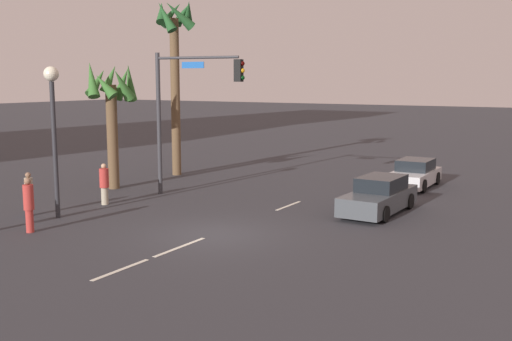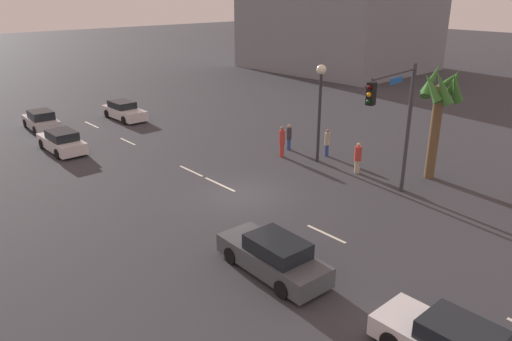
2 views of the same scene
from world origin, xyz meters
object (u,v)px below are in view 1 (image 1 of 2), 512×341
streetlamp (53,112)px  palm_tree_0 (112,98)px  car_4 (379,196)px  pedestrian_0 (29,193)px  traffic_signal (185,100)px  pedestrian_2 (29,204)px  pedestrian_1 (104,183)px  car_0 (414,174)px  palm_tree_1 (175,50)px

streetlamp → palm_tree_0: palm_tree_0 is taller
streetlamp → palm_tree_0: size_ratio=0.93×
car_4 → pedestrian_0: size_ratio=2.71×
traffic_signal → pedestrian_2: traffic_signal is taller
car_4 → traffic_signal: size_ratio=0.72×
traffic_signal → palm_tree_0: 4.23m
pedestrian_0 → pedestrian_1: size_ratio=0.97×
traffic_signal → pedestrian_2: size_ratio=3.37×
car_4 → pedestrian_1: pedestrian_1 is taller
car_4 → pedestrian_1: bearing=112.6°
car_0 → palm_tree_0: (-7.91, 12.50, 3.76)m
pedestrian_0 → pedestrian_2: size_ratio=0.89×
palm_tree_0 → pedestrian_1: bearing=-142.4°
pedestrian_1 → palm_tree_1: size_ratio=0.18×
traffic_signal → palm_tree_0: bearing=93.2°
streetlamp → pedestrian_1: (2.76, 0.25, -3.15)m
car_4 → palm_tree_0: bearing=95.7°
traffic_signal → pedestrian_2: (-8.18, 0.62, -3.33)m
traffic_signal → streetlamp: size_ratio=1.12×
pedestrian_1 → pedestrian_2: size_ratio=0.92×
car_4 → streetlamp: (-7.17, 10.35, 3.41)m
streetlamp → palm_tree_1: bearing=13.7°
pedestrian_1 → palm_tree_0: bearing=37.6°
pedestrian_1 → palm_tree_1: palm_tree_1 is taller
palm_tree_0 → car_4: bearing=-84.3°
car_0 → streetlamp: (-13.78, 9.86, 3.45)m
pedestrian_1 → palm_tree_0: 5.24m
pedestrian_0 → palm_tree_0: (6.19, 1.44, 3.48)m
pedestrian_2 → palm_tree_1: palm_tree_1 is taller
car_4 → palm_tree_0: palm_tree_0 is taller
streetlamp → pedestrian_0: (-0.32, 1.21, -3.16)m
car_0 → pedestrian_2: bearing=150.7°
pedestrian_0 → palm_tree_0: 7.25m
pedestrian_0 → pedestrian_2: bearing=-129.0°
car_4 → pedestrian_0: 13.78m
car_0 → pedestrian_1: (-11.02, 10.10, 0.29)m
car_0 → pedestrian_1: pedestrian_1 is taller
pedestrian_2 → palm_tree_0: bearing=24.4°
car_4 → palm_tree_1: palm_tree_1 is taller
traffic_signal → pedestrian_0: bearing=156.5°
car_4 → traffic_signal: traffic_signal is taller
pedestrian_0 → pedestrian_2: 2.79m
palm_tree_1 → car_4: bearing=-105.8°
car_0 → palm_tree_0: size_ratio=0.68×
pedestrian_2 → palm_tree_1: 14.63m
car_4 → pedestrian_2: size_ratio=2.42×
streetlamp → pedestrian_1: 4.20m
pedestrian_2 → car_4: bearing=-45.5°
traffic_signal → pedestrian_0: 7.81m
car_0 → pedestrian_0: size_ratio=2.46×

